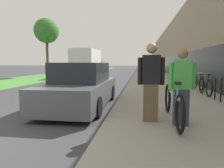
{
  "coord_description": "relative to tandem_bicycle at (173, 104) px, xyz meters",
  "views": [
    {
      "loc": [
        4.04,
        -3.15,
        1.52
      ],
      "look_at": [
        1.49,
        14.67,
        -0.39
      ],
      "focal_mm": 32.0,
      "sensor_mm": 36.0,
      "label": 1
    }
  ],
  "objects": [
    {
      "name": "moving_truck",
      "position": [
        -6.5,
        16.42,
        0.91
      ],
      "size": [
        2.37,
        6.2,
        2.92
      ],
      "color": "orange",
      "rests_on": "ground"
    },
    {
      "name": "tandem_bicycle",
      "position": [
        0.0,
        0.0,
        0.0
      ],
      "size": [
        0.52,
        2.54,
        0.99
      ],
      "color": "black",
      "rests_on": "sidewalk_slab"
    },
    {
      "name": "person_rider",
      "position": [
        0.13,
        -0.31,
        0.43
      ],
      "size": [
        0.57,
        0.22,
        1.68
      ],
      "color": "#33384C",
      "rests_on": "sidewalk_slab"
    },
    {
      "name": "cruiser_bike_middle",
      "position": [
        2.24,
        6.14,
        -0.05
      ],
      "size": [
        0.52,
        1.8,
        0.86
      ],
      "color": "black",
      "rests_on": "sidewalk_slab"
    },
    {
      "name": "person_bystander",
      "position": [
        -0.52,
        -0.08,
        0.5
      ],
      "size": [
        0.62,
        0.24,
        1.83
      ],
      "color": "brown",
      "rests_on": "sidewalk_slab"
    },
    {
      "name": "cruiser_bike_nearest",
      "position": [
        1.98,
        4.14,
        -0.02
      ],
      "size": [
        0.52,
        1.73,
        0.93
      ],
      "color": "black",
      "rests_on": "sidewalk_slab"
    },
    {
      "name": "bike_rack_hoop",
      "position": [
        2.01,
        2.81,
        0.1
      ],
      "size": [
        0.05,
        0.6,
        0.84
      ],
      "color": "black",
      "rests_on": "sidewalk_slab"
    },
    {
      "name": "street_tree_far",
      "position": [
        -10.78,
        15.76,
        4.34
      ],
      "size": [
        2.64,
        2.64,
        6.27
      ],
      "color": "brown",
      "rests_on": "ground"
    },
    {
      "name": "sidewalk_slab",
      "position": [
        0.55,
        19.36,
        -0.49
      ],
      "size": [
        4.31,
        70.0,
        0.15
      ],
      "color": "gray",
      "rests_on": "ground"
    },
    {
      "name": "storefront_facade",
      "position": [
        7.74,
        27.36,
        2.65
      ],
      "size": [
        10.01,
        70.0,
        6.44
      ],
      "color": "gray",
      "rests_on": "ground"
    },
    {
      "name": "parked_sedan_curbside",
      "position": [
        -2.78,
        1.88,
        0.13
      ],
      "size": [
        1.86,
        4.58,
        1.53
      ],
      "color": "#4C5156",
      "rests_on": "ground"
    },
    {
      "name": "lawn_strip",
      "position": [
        -11.12,
        23.36,
        -0.55
      ],
      "size": [
        5.41,
        70.0,
        0.03
      ],
      "color": "#478438",
      "rests_on": "ground"
    }
  ]
}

